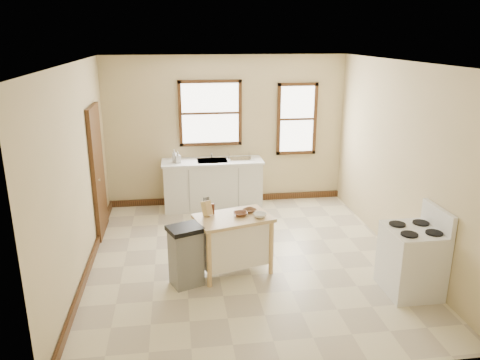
% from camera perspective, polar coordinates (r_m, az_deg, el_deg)
% --- Properties ---
extents(floor, '(5.00, 5.00, 0.00)m').
position_cam_1_polar(floor, '(6.96, 0.75, -9.55)').
color(floor, '#B7AA91').
rests_on(floor, ground).
extents(ceiling, '(5.00, 5.00, 0.00)m').
position_cam_1_polar(ceiling, '(6.21, 0.85, 14.14)').
color(ceiling, white).
rests_on(ceiling, ground).
extents(wall_back, '(4.50, 0.04, 2.80)m').
position_cam_1_polar(wall_back, '(8.86, -1.66, 5.97)').
color(wall_back, '#D3BA8B').
rests_on(wall_back, ground).
extents(wall_left, '(0.04, 5.00, 2.80)m').
position_cam_1_polar(wall_left, '(6.51, -19.19, 0.78)').
color(wall_left, '#D3BA8B').
rests_on(wall_left, ground).
extents(wall_right, '(0.04, 5.00, 2.80)m').
position_cam_1_polar(wall_right, '(7.13, 18.99, 2.21)').
color(wall_right, '#D3BA8B').
rests_on(wall_right, ground).
extents(window_main, '(1.17, 0.06, 1.22)m').
position_cam_1_polar(window_main, '(8.75, -3.64, 8.13)').
color(window_main, '#321C0D').
rests_on(window_main, wall_back).
extents(window_side, '(0.77, 0.06, 1.37)m').
position_cam_1_polar(window_side, '(9.04, 6.94, 7.38)').
color(window_side, '#321C0D').
rests_on(window_side, wall_back).
extents(door_left, '(0.06, 0.90, 2.10)m').
position_cam_1_polar(door_left, '(7.82, -16.94, 1.03)').
color(door_left, '#321C0D').
rests_on(door_left, ground).
extents(baseboard_back, '(4.50, 0.04, 0.12)m').
position_cam_1_polar(baseboard_back, '(9.19, -1.57, -2.29)').
color(baseboard_back, '#321C0D').
rests_on(baseboard_back, ground).
extents(baseboard_left, '(0.04, 5.00, 0.12)m').
position_cam_1_polar(baseboard_left, '(6.98, -17.85, -9.81)').
color(baseboard_left, '#321C0D').
rests_on(baseboard_left, ground).
extents(sink_counter, '(1.86, 0.62, 0.92)m').
position_cam_1_polar(sink_counter, '(8.78, -3.34, -0.50)').
color(sink_counter, silver).
rests_on(sink_counter, ground).
extents(faucet, '(0.03, 0.03, 0.22)m').
position_cam_1_polar(faucet, '(8.79, -3.50, 3.39)').
color(faucet, silver).
rests_on(faucet, sink_counter).
extents(soap_bottle_a, '(0.10, 0.10, 0.23)m').
position_cam_1_polar(soap_bottle_a, '(8.59, -8.01, 2.95)').
color(soap_bottle_a, '#B2B2B2').
rests_on(soap_bottle_a, sink_counter).
extents(soap_bottle_b, '(0.11, 0.11, 0.21)m').
position_cam_1_polar(soap_bottle_b, '(8.52, -7.57, 2.76)').
color(soap_bottle_b, '#B2B2B2').
rests_on(soap_bottle_b, sink_counter).
extents(dish_rack, '(0.43, 0.34, 0.10)m').
position_cam_1_polar(dish_rack, '(8.70, -0.09, 2.88)').
color(dish_rack, silver).
rests_on(dish_rack, sink_counter).
extents(kitchen_island, '(1.12, 0.87, 0.81)m').
position_cam_1_polar(kitchen_island, '(6.44, -0.82, -7.83)').
color(kitchen_island, tan).
rests_on(kitchen_island, ground).
extents(knife_block, '(0.14, 0.14, 0.20)m').
position_cam_1_polar(knife_block, '(6.29, -4.07, -3.52)').
color(knife_block, tan).
rests_on(knife_block, kitchen_island).
extents(pepper_grinder, '(0.04, 0.04, 0.15)m').
position_cam_1_polar(pepper_grinder, '(6.35, -3.31, -3.53)').
color(pepper_grinder, '#462012').
rests_on(pepper_grinder, kitchen_island).
extents(bowl_a, '(0.20, 0.20, 0.05)m').
position_cam_1_polar(bowl_a, '(6.31, 0.06, -4.15)').
color(bowl_a, brown).
rests_on(bowl_a, kitchen_island).
extents(bowl_b, '(0.24, 0.24, 0.04)m').
position_cam_1_polar(bowl_b, '(6.43, 1.19, -3.74)').
color(bowl_b, brown).
rests_on(bowl_b, kitchen_island).
extents(bowl_c, '(0.19, 0.19, 0.06)m').
position_cam_1_polar(bowl_c, '(6.25, 2.44, -4.33)').
color(bowl_c, white).
rests_on(bowl_c, kitchen_island).
extents(trash_bin, '(0.52, 0.48, 0.81)m').
position_cam_1_polar(trash_bin, '(6.17, -6.62, -9.17)').
color(trash_bin, slate).
rests_on(trash_bin, ground).
extents(gas_stove, '(0.69, 0.70, 1.13)m').
position_cam_1_polar(gas_stove, '(6.28, 20.30, -8.10)').
color(gas_stove, silver).
rests_on(gas_stove, ground).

